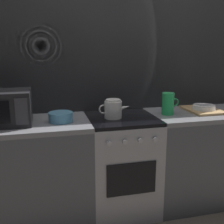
{
  "coord_description": "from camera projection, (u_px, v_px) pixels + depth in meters",
  "views": [
    {
      "loc": [
        -0.66,
        -2.3,
        1.51
      ],
      "look_at": [
        -0.09,
        0.0,
        0.95
      ],
      "focal_mm": 44.79,
      "sensor_mm": 36.0,
      "label": 1
    }
  ],
  "objects": [
    {
      "name": "ground_plane",
      "position": [
        121.0,
        208.0,
        2.68
      ],
      "size": [
        8.0,
        8.0,
        0.0
      ],
      "primitive_type": "plane",
      "color": "#6B6054"
    },
    {
      "name": "back_wall",
      "position": [
        113.0,
        79.0,
        2.71
      ],
      "size": [
        3.6,
        0.05,
        2.4
      ],
      "color": "gray",
      "rests_on": "ground_plane"
    },
    {
      "name": "counter_left",
      "position": [
        19.0,
        175.0,
        2.36
      ],
      "size": [
        1.2,
        0.6,
        0.9
      ],
      "color": "#515459",
      "rests_on": "ground_plane"
    },
    {
      "name": "stove_unit",
      "position": [
        121.0,
        164.0,
        2.57
      ],
      "size": [
        0.6,
        0.63,
        0.9
      ],
      "color": "#9E9EA3",
      "rests_on": "ground_plane"
    },
    {
      "name": "counter_right",
      "position": [
        208.0,
        155.0,
        2.78
      ],
      "size": [
        1.2,
        0.6,
        0.9
      ],
      "color": "#515459",
      "rests_on": "ground_plane"
    },
    {
      "name": "microwave",
      "position": [
        1.0,
        108.0,
        2.2
      ],
      "size": [
        0.46,
        0.35,
        0.27
      ],
      "color": "black",
      "rests_on": "counter_left"
    },
    {
      "name": "kettle",
      "position": [
        113.0,
        109.0,
        2.42
      ],
      "size": [
        0.28,
        0.15,
        0.17
      ],
      "color": "white",
      "rests_on": "stove_unit"
    },
    {
      "name": "mixing_bowl",
      "position": [
        61.0,
        117.0,
        2.31
      ],
      "size": [
        0.2,
        0.2,
        0.08
      ],
      "primitive_type": "cylinder",
      "color": "teal",
      "rests_on": "counter_left"
    },
    {
      "name": "pitcher",
      "position": [
        168.0,
        104.0,
        2.54
      ],
      "size": [
        0.16,
        0.11,
        0.2
      ],
      "color": "green",
      "rests_on": "counter_right"
    },
    {
      "name": "dish_pile",
      "position": [
        203.0,
        109.0,
        2.69
      ],
      "size": [
        0.3,
        0.4,
        0.07
      ],
      "color": "tan",
      "rests_on": "counter_right"
    }
  ]
}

